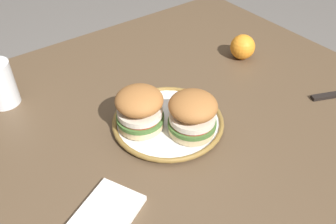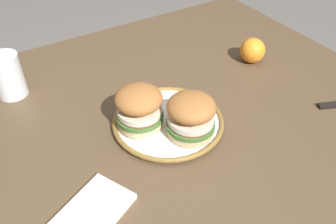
{
  "view_description": "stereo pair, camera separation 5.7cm",
  "coord_description": "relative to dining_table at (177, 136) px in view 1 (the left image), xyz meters",
  "views": [
    {
      "loc": [
        0.45,
        0.56,
        1.35
      ],
      "look_at": [
        0.06,
        0.04,
        0.8
      ],
      "focal_mm": 38.21,
      "sensor_mm": 36.0,
      "label": 1
    },
    {
      "loc": [
        0.4,
        0.59,
        1.35
      ],
      "look_at": [
        0.06,
        0.04,
        0.8
      ],
      "focal_mm": 38.21,
      "sensor_mm": 36.0,
      "label": 2
    }
  ],
  "objects": [
    {
      "name": "orange_peel_strip_short",
      "position": [
        -0.04,
        0.04,
        0.13
      ],
      "size": [
        0.06,
        0.08,
        0.01
      ],
      "color": "orange",
      "rests_on": "dinner_plate"
    },
    {
      "name": "orange_peel_strip_long",
      "position": [
        0.04,
        -0.06,
        0.13
      ],
      "size": [
        0.05,
        0.07,
        0.01
      ],
      "color": "orange",
      "rests_on": "dinner_plate"
    },
    {
      "name": "sandwich_half_left",
      "position": [
        0.04,
        0.1,
        0.17
      ],
      "size": [
        0.16,
        0.16,
        0.1
      ],
      "color": "beige",
      "rests_on": "dinner_plate"
    },
    {
      "name": "orange_peel_curled",
      "position": [
        -0.03,
        -0.0,
        0.13
      ],
      "size": [
        0.06,
        0.06,
        0.01
      ],
      "color": "orange",
      "rests_on": "dinner_plate"
    },
    {
      "name": "sandwich_half_right",
      "position": [
        0.12,
        0.02,
        0.17
      ],
      "size": [
        0.16,
        0.16,
        0.1
      ],
      "color": "beige",
      "rests_on": "dinner_plate"
    },
    {
      "name": "dining_table",
      "position": [
        0.0,
        0.0,
        0.0
      ],
      "size": [
        1.15,
        1.01,
        0.76
      ],
      "color": "brown",
      "rests_on": "ground"
    },
    {
      "name": "folded_napkin",
      "position": [
        0.31,
        0.18,
        0.11
      ],
      "size": [
        0.17,
        0.15,
        0.01
      ],
      "primitive_type": "cube",
      "rotation": [
        0.0,
        0.0,
        0.46
      ],
      "color": "white",
      "rests_on": "dining_table"
    },
    {
      "name": "drinking_glass",
      "position": [
        0.35,
        -0.29,
        0.16
      ],
      "size": [
        0.08,
        0.08,
        0.12
      ],
      "color": "white",
      "rests_on": "dining_table"
    },
    {
      "name": "dinner_plate",
      "position": [
        0.06,
        0.04,
        0.11
      ],
      "size": [
        0.27,
        0.27,
        0.02
      ],
      "color": "white",
      "rests_on": "dining_table"
    },
    {
      "name": "whole_orange",
      "position": [
        -0.31,
        -0.08,
        0.14
      ],
      "size": [
        0.08,
        0.08,
        0.08
      ],
      "primitive_type": "sphere",
      "color": "orange",
      "rests_on": "dining_table"
    }
  ]
}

